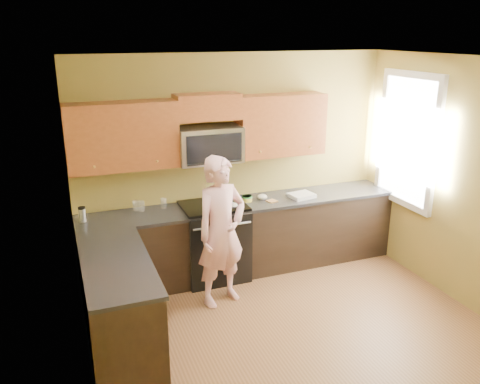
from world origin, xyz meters
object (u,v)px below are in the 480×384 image
butter_tub (247,201)px  frying_pan (217,208)px  microwave (209,162)px  travel_mug (83,222)px  stove (214,241)px  woman (221,232)px

butter_tub → frying_pan: bearing=-158.6°
microwave → frying_pan: size_ratio=1.71×
frying_pan → butter_tub: (0.45, 0.17, -0.03)m
frying_pan → travel_mug: (-1.51, 0.19, -0.03)m
stove → microwave: size_ratio=1.25×
frying_pan → butter_tub: bearing=38.8°
woman → microwave: bearing=64.5°
stove → frying_pan: bearing=-86.8°
stove → frying_pan: (0.01, -0.13, 0.47)m
microwave → woman: bearing=-98.1°
microwave → butter_tub: microwave is taller
microwave → frying_pan: (0.01, -0.26, -0.50)m
stove → microwave: 0.98m
stove → woman: bearing=-99.8°
travel_mug → microwave: bearing=2.6°
stove → frying_pan: frying_pan is taller
stove → travel_mug: 1.57m
frying_pan → stove: bearing=110.7°
microwave → travel_mug: (-1.50, -0.07, -0.53)m
frying_pan → travel_mug: 1.52m
microwave → travel_mug: bearing=-177.4°
frying_pan → butter_tub: 0.48m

